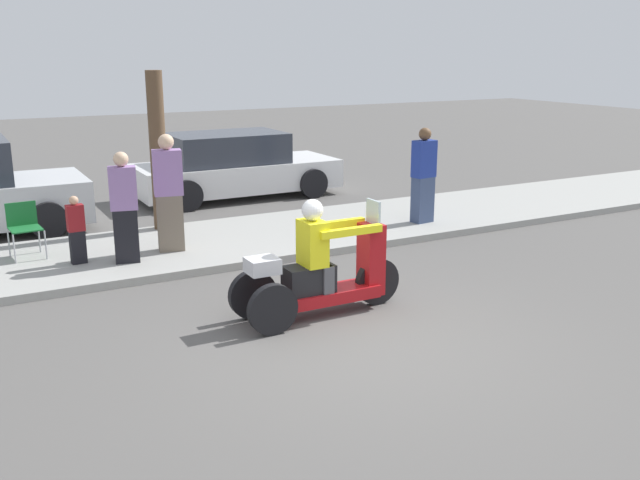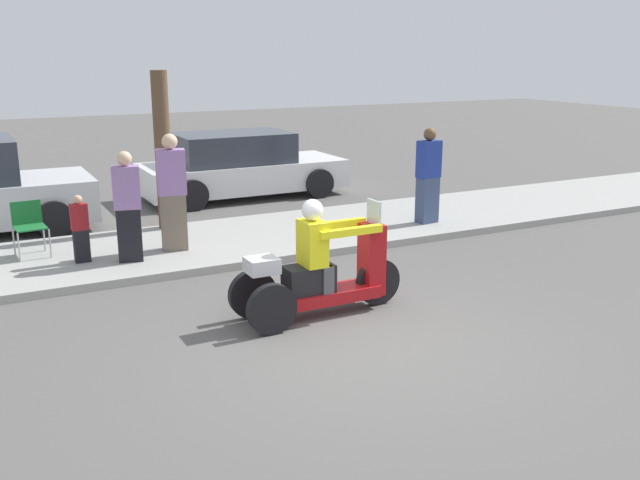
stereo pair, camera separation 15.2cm
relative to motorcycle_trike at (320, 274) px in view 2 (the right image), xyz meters
The scene contains 10 objects.
ground_plane 1.16m from the motorcycle_trike, 88.55° to the right, with size 60.00×60.00×0.00m, color #565451.
sidewalk_strip 3.60m from the motorcycle_trike, 89.58° to the left, with size 28.00×2.80×0.12m.
motorcycle_trike is the anchor object (origin of this frame).
spectator_mid_group 3.98m from the motorcycle_trike, 124.83° to the left, with size 0.25×0.16×1.01m.
spectator_with_child 4.77m from the motorcycle_trike, 38.69° to the left, with size 0.43×0.29×1.71m.
spectator_far_back 3.43m from the motorcycle_trike, 118.34° to the left, with size 0.43×0.32×1.64m.
spectator_near_curb 3.45m from the motorcycle_trike, 104.58° to the left, with size 0.47×0.34×1.81m.
folding_chair_set_back 4.95m from the motorcycle_trike, 125.87° to the left, with size 0.50×0.50×0.82m.
parked_car_lot_center 7.45m from the motorcycle_trike, 76.43° to the left, with size 4.41×1.97×1.42m.
tree_trunk 4.88m from the motorcycle_trike, 97.05° to the left, with size 0.28×0.28×2.71m.
Camera 2 is at (-3.80, -6.30, 3.17)m, focal length 40.00 mm.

